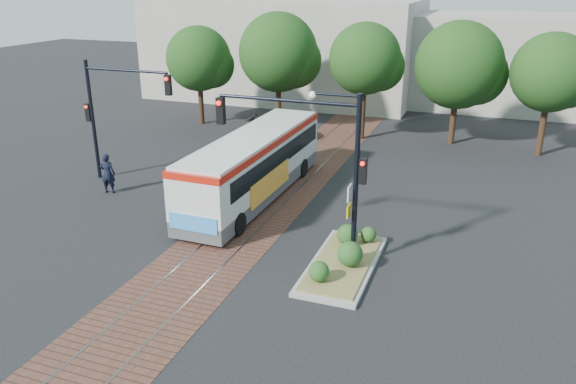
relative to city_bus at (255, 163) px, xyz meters
The scene contains 10 objects.
ground 4.66m from the city_bus, 78.64° to the right, with size 120.00×120.00×0.00m, color black.
trackbed 1.90m from the city_bus, 16.77° to the right, with size 3.60×40.00×0.02m.
tree_row 12.74m from the city_bus, 80.36° to the left, with size 26.40×5.60×7.67m.
warehouses 24.58m from the city_bus, 89.23° to the left, with size 40.00×13.00×8.00m.
city_bus is the anchor object (origin of this frame).
traffic_island 7.79m from the city_bus, 42.25° to the right, with size 2.20×5.20×1.13m.
signal_pole_main 7.35m from the city_bus, 47.03° to the right, with size 5.49×0.46×6.00m.
signal_pole_left 7.83m from the city_bus, behind, with size 4.99×0.34×6.00m.
officer 7.10m from the city_bus, 164.14° to the right, with size 0.71×0.47×1.95m, color black.
parked_car 10.72m from the city_bus, 104.06° to the left, with size 1.81×4.44×1.29m, color black.
Camera 1 is at (9.09, -18.38, 9.70)m, focal length 35.00 mm.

